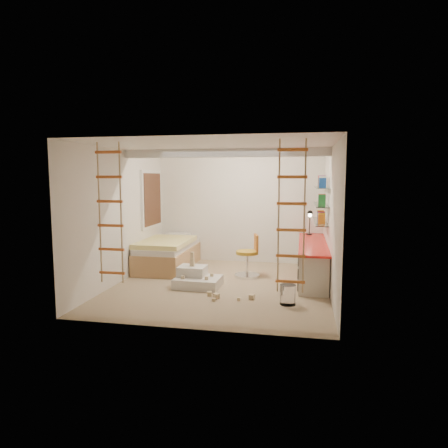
% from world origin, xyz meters
% --- Properties ---
extents(floor, '(4.50, 4.50, 0.00)m').
position_xyz_m(floor, '(0.00, 0.00, 0.00)').
color(floor, '#94805F').
rests_on(floor, ground).
extents(ceiling_beam, '(4.00, 0.18, 0.16)m').
position_xyz_m(ceiling_beam, '(0.00, 0.30, 2.52)').
color(ceiling_beam, white).
rests_on(ceiling_beam, ceiling).
extents(window_frame, '(0.06, 1.15, 1.35)m').
position_xyz_m(window_frame, '(-1.97, 1.50, 1.55)').
color(window_frame, white).
rests_on(window_frame, wall_left).
extents(window_blind, '(0.02, 1.00, 1.20)m').
position_xyz_m(window_blind, '(-1.93, 1.50, 1.55)').
color(window_blind, '#4C2D1E').
rests_on(window_blind, window_frame).
extents(rope_ladder_left, '(0.41, 0.04, 2.13)m').
position_xyz_m(rope_ladder_left, '(-1.35, -1.75, 1.52)').
color(rope_ladder_left, '#C65321').
rests_on(rope_ladder_left, ceiling).
extents(rope_ladder_right, '(0.41, 0.04, 2.13)m').
position_xyz_m(rope_ladder_right, '(1.35, -1.75, 1.52)').
color(rope_ladder_right, '#C26021').
rests_on(rope_ladder_right, ceiling).
extents(waste_bin, '(0.26, 0.26, 0.33)m').
position_xyz_m(waste_bin, '(1.30, -0.92, 0.16)').
color(waste_bin, white).
rests_on(waste_bin, floor).
extents(desk, '(0.56, 2.80, 0.75)m').
position_xyz_m(desk, '(1.72, 0.86, 0.40)').
color(desk, red).
rests_on(desk, floor).
extents(shelves, '(0.25, 1.80, 0.71)m').
position_xyz_m(shelves, '(1.87, 1.13, 1.50)').
color(shelves, white).
rests_on(shelves, wall_right).
extents(bed, '(1.02, 2.00, 0.69)m').
position_xyz_m(bed, '(-1.48, 1.23, 0.33)').
color(bed, '#AD7F51').
rests_on(bed, floor).
extents(task_lamp, '(0.14, 0.36, 0.57)m').
position_xyz_m(task_lamp, '(1.67, 1.82, 1.14)').
color(task_lamp, black).
rests_on(task_lamp, desk).
extents(swivel_chair, '(0.64, 0.64, 0.89)m').
position_xyz_m(swivel_chair, '(0.43, 0.74, 0.33)').
color(swivel_chair, '#B98F23').
rests_on(swivel_chair, floor).
extents(play_platform, '(0.86, 0.68, 0.37)m').
position_xyz_m(play_platform, '(-0.44, -0.16, 0.15)').
color(play_platform, silver).
rests_on(play_platform, floor).
extents(toy_blocks, '(1.40, 1.00, 0.64)m').
position_xyz_m(toy_blocks, '(-0.13, -0.47, 0.23)').
color(toy_blocks, '#CCB284').
rests_on(toy_blocks, floor).
extents(books, '(0.14, 0.70, 0.92)m').
position_xyz_m(books, '(1.87, 1.13, 1.62)').
color(books, orange).
rests_on(books, shelves).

